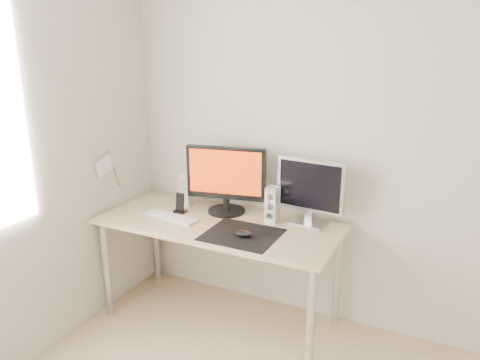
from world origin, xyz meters
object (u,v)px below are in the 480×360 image
(second_monitor, at_px, (310,189))
(speaker_right, at_px, (272,205))
(phone_dock, at_px, (180,206))
(mouse, at_px, (243,234))
(keyboard, at_px, (170,217))
(speaker_left, at_px, (187,189))
(desk, at_px, (219,232))
(main_monitor, at_px, (226,177))

(second_monitor, xyz_separation_m, speaker_right, (-0.23, -0.07, -0.12))
(phone_dock, bearing_deg, mouse, -18.76)
(speaker_right, bearing_deg, second_monitor, 16.76)
(speaker_right, bearing_deg, keyboard, -159.17)
(mouse, xyz_separation_m, speaker_left, (-0.62, 0.34, 0.10))
(speaker_right, bearing_deg, desk, -154.29)
(mouse, distance_m, second_monitor, 0.53)
(desk, bearing_deg, phone_dock, 173.87)
(second_monitor, bearing_deg, keyboard, -160.23)
(desk, relative_size, keyboard, 3.71)
(main_monitor, relative_size, phone_dock, 3.94)
(keyboard, relative_size, phone_dock, 3.10)
(phone_dock, bearing_deg, speaker_left, 104.75)
(main_monitor, xyz_separation_m, speaker_left, (-0.33, 0.01, -0.14))
(main_monitor, xyz_separation_m, phone_dock, (-0.29, -0.14, -0.21))
(main_monitor, height_order, second_monitor, main_monitor)
(main_monitor, xyz_separation_m, second_monitor, (0.58, 0.05, -0.01))
(second_monitor, xyz_separation_m, speaker_left, (-0.91, -0.04, -0.12))
(second_monitor, bearing_deg, mouse, -127.63)
(second_monitor, distance_m, speaker_right, 0.27)
(main_monitor, distance_m, keyboard, 0.46)
(mouse, relative_size, speaker_right, 0.48)
(speaker_right, relative_size, phone_dock, 1.71)
(keyboard, bearing_deg, speaker_right, 20.83)
(second_monitor, height_order, speaker_left, second_monitor)
(mouse, height_order, speaker_right, speaker_right)
(phone_dock, bearing_deg, second_monitor, 12.11)
(mouse, bearing_deg, phone_dock, 161.24)
(mouse, relative_size, keyboard, 0.26)
(desk, relative_size, speaker_right, 6.73)
(mouse, bearing_deg, main_monitor, 130.87)
(keyboard, bearing_deg, second_monitor, 19.77)
(second_monitor, relative_size, keyboard, 1.05)
(mouse, xyz_separation_m, desk, (-0.25, 0.16, -0.10))
(mouse, height_order, desk, mouse)
(mouse, bearing_deg, keyboard, 173.02)
(second_monitor, relative_size, phone_dock, 3.24)
(desk, bearing_deg, speaker_right, 25.71)
(keyboard, bearing_deg, phone_dock, 91.04)
(desk, xyz_separation_m, phone_dock, (-0.32, 0.03, 0.12))
(speaker_left, distance_m, speaker_right, 0.68)
(mouse, bearing_deg, speaker_right, 78.50)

